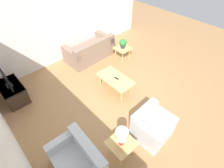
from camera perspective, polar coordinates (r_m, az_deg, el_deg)
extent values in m
plane|color=#A87A4C|center=(5.43, 3.57, -3.91)|extent=(14.00, 14.00, 0.00)
cube|color=white|center=(3.62, -32.77, -12.71)|extent=(7.20, 0.12, 2.70)
cube|color=white|center=(6.73, -15.80, 18.66)|extent=(0.12, 7.20, 2.70)
cube|color=gray|center=(6.95, -7.32, 10.13)|extent=(0.99, 1.86, 0.45)
cube|color=gray|center=(6.49, -5.57, 12.00)|extent=(0.27, 1.83, 0.38)
cube|color=gray|center=(7.22, -2.43, 14.98)|extent=(0.93, 0.23, 0.24)
cube|color=gray|center=(6.39, -13.28, 9.79)|extent=(0.93, 0.23, 0.24)
cube|color=silver|center=(4.53, 12.90, -14.42)|extent=(0.81, 0.85, 0.43)
cube|color=silver|center=(4.29, 10.56, -9.39)|extent=(0.23, 0.82, 0.36)
cube|color=silver|center=(4.09, 10.89, -14.79)|extent=(0.79, 0.19, 0.23)
cube|color=silver|center=(4.45, 16.03, -9.41)|extent=(0.79, 0.19, 0.23)
cube|color=silver|center=(4.10, -11.27, -24.56)|extent=(1.18, 0.83, 0.43)
cube|color=silver|center=(3.79, -8.19, -19.88)|extent=(1.15, 0.25, 0.36)
cube|color=silver|center=(4.04, -15.76, -17.39)|extent=(0.19, 0.79, 0.23)
cube|color=tan|center=(5.35, 1.12, 1.70)|extent=(1.18, 0.63, 0.04)
cylinder|color=tan|center=(5.37, 6.27, -1.63)|extent=(0.05, 0.05, 0.41)
cylinder|color=tan|center=(5.87, -0.69, 3.26)|extent=(0.05, 0.05, 0.41)
cylinder|color=tan|center=(5.15, 3.11, -3.86)|extent=(0.05, 0.05, 0.41)
cylinder|color=tan|center=(5.67, -3.83, 1.42)|extent=(0.05, 0.05, 0.41)
cube|color=tan|center=(6.72, 3.51, 11.56)|extent=(0.55, 0.55, 0.04)
cylinder|color=tan|center=(6.86, 5.65, 9.77)|extent=(0.04, 0.04, 0.44)
cylinder|color=tan|center=(7.07, 3.42, 11.01)|extent=(0.04, 0.04, 0.44)
cylinder|color=tan|center=(6.63, 3.43, 8.61)|extent=(0.04, 0.04, 0.44)
cylinder|color=tan|center=(6.85, 1.20, 9.91)|extent=(0.04, 0.04, 0.44)
cube|color=tan|center=(3.97, 3.06, -18.79)|extent=(0.55, 0.55, 0.04)
cylinder|color=tan|center=(4.20, 6.76, -20.38)|extent=(0.04, 0.04, 0.44)
cylinder|color=tan|center=(4.31, 2.95, -17.23)|extent=(0.04, 0.04, 0.44)
cylinder|color=tan|center=(4.07, 2.92, -23.65)|extent=(0.04, 0.04, 0.44)
cylinder|color=tan|center=(4.19, -0.90, -20.24)|extent=(0.04, 0.04, 0.44)
cube|color=#38281E|center=(5.92, -29.59, -2.35)|extent=(0.95, 0.57, 0.55)
cube|color=black|center=(5.77, -30.44, -0.56)|extent=(0.97, 0.59, 0.04)
cube|color=black|center=(5.75, -30.54, -0.35)|extent=(0.26, 0.16, 0.02)
cube|color=black|center=(5.60, -31.56, 1.50)|extent=(0.77, 0.02, 0.52)
cube|color=black|center=(5.60, -31.45, 1.56)|extent=(0.74, 0.04, 0.49)
cylinder|color=#333338|center=(6.68, 3.54, 12.11)|extent=(0.16, 0.16, 0.11)
sphere|color=#2D7F38|center=(6.60, 3.60, 13.37)|extent=(0.26, 0.26, 0.26)
cylinder|color=red|center=(3.85, 3.14, -17.85)|extent=(0.12, 0.12, 0.23)
cylinder|color=beige|center=(3.66, 3.28, -16.11)|extent=(0.27, 0.27, 0.22)
cube|color=black|center=(5.32, 1.46, 1.89)|extent=(0.16, 0.05, 0.02)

